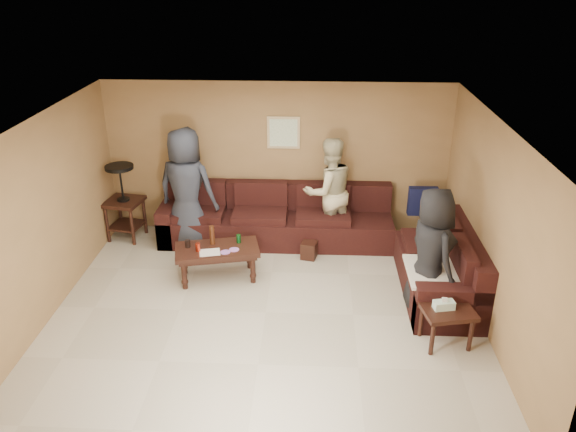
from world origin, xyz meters
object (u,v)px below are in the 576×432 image
at_px(coffee_table, 217,252).
at_px(side_table_right, 447,314).
at_px(person_left, 187,189).
at_px(person_right, 431,253).
at_px(waste_bin, 309,250).
at_px(person_middle, 329,192).
at_px(sectional_sofa, 327,239).
at_px(end_table_left, 124,201).

height_order(coffee_table, side_table_right, coffee_table).
bearing_deg(coffee_table, side_table_right, -25.04).
bearing_deg(person_left, person_right, 167.35).
relative_size(waste_bin, person_middle, 0.15).
height_order(sectional_sofa, end_table_left, end_table_left).
bearing_deg(waste_bin, end_table_left, 169.44).
bearing_deg(person_middle, sectional_sofa, 64.69).
relative_size(end_table_left, waste_bin, 4.70).
relative_size(sectional_sofa, waste_bin, 17.46).
bearing_deg(end_table_left, person_middle, 0.30).
bearing_deg(person_middle, side_table_right, 93.88).
bearing_deg(person_left, waste_bin, -176.92).
height_order(side_table_right, person_middle, person_middle).
height_order(waste_bin, person_middle, person_middle).
xyz_separation_m(person_left, person_middle, (2.20, 0.23, -0.09)).
relative_size(side_table_right, person_left, 0.35).
bearing_deg(end_table_left, side_table_right, -29.13).
bearing_deg(end_table_left, sectional_sofa, -9.38).
relative_size(side_table_right, person_middle, 0.38).
relative_size(coffee_table, person_left, 0.66).
height_order(side_table_right, person_left, person_left).
bearing_deg(person_middle, coffee_table, 14.21).
distance_m(person_left, person_right, 3.83).
bearing_deg(person_left, coffee_table, 134.61).
distance_m(side_table_right, waste_bin, 2.62).
distance_m(coffee_table, person_middle, 2.06).
relative_size(coffee_table, person_middle, 0.73).
height_order(sectional_sofa, waste_bin, sectional_sofa).
bearing_deg(coffee_table, person_right, -13.57).
xyz_separation_m(sectional_sofa, coffee_table, (-1.57, -0.67, 0.09)).
bearing_deg(person_middle, person_left, -17.58).
height_order(sectional_sofa, person_right, person_right).
bearing_deg(side_table_right, waste_bin, 128.96).
bearing_deg(sectional_sofa, person_middle, 88.20).
relative_size(sectional_sofa, person_middle, 2.67).
bearing_deg(person_middle, person_right, 99.57).
bearing_deg(waste_bin, person_middle, 63.31).
relative_size(end_table_left, person_middle, 0.72).
relative_size(coffee_table, person_right, 0.74).
distance_m(waste_bin, person_left, 2.11).
distance_m(sectional_sofa, side_table_right, 2.46).
bearing_deg(person_right, person_middle, 12.43).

